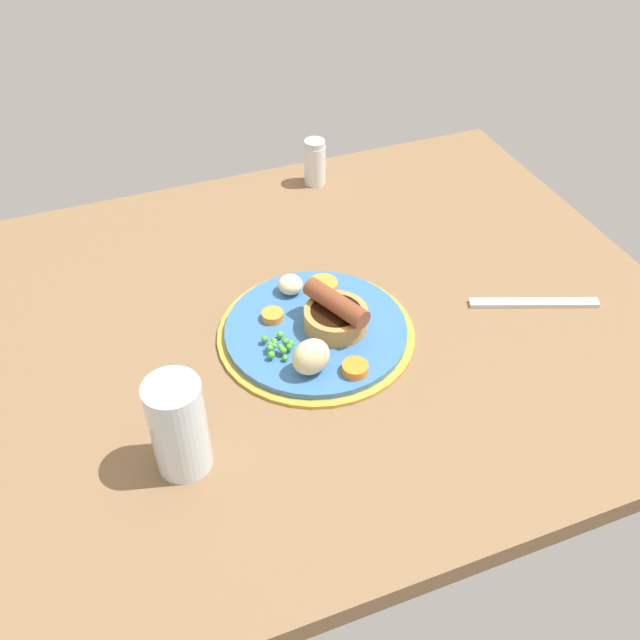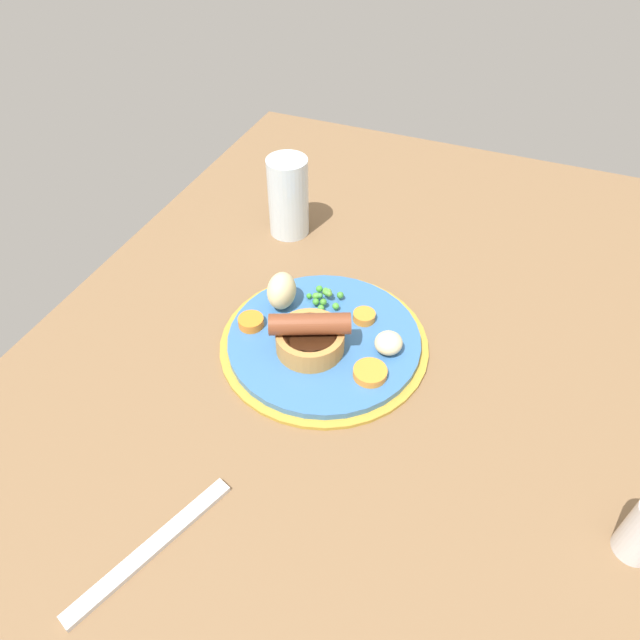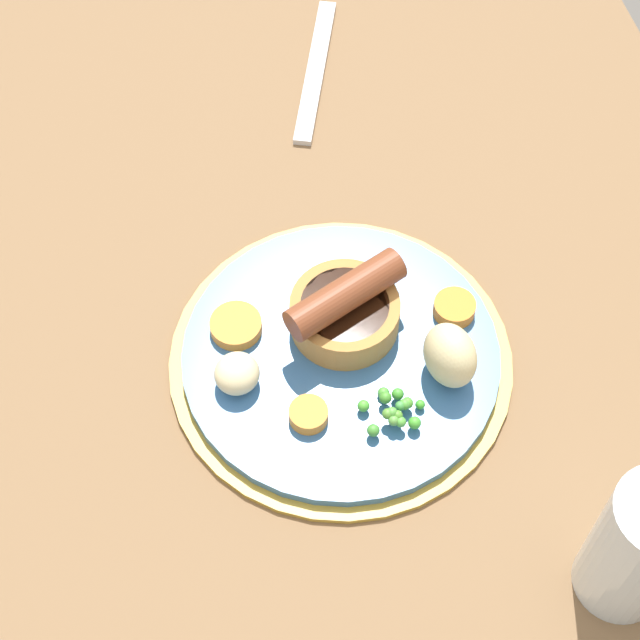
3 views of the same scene
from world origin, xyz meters
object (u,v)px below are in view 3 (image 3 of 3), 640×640
carrot_slice_0 (302,416)px  carrot_slice_2 (454,308)px  drinking_glass (639,548)px  sausage_pudding (345,309)px  potato_chunk_2 (450,355)px  dinner_plate (341,359)px  potato_chunk_0 (237,373)px  fork (316,70)px  carrot_slice_4 (236,326)px  pea_pile (393,409)px

carrot_slice_0 → carrot_slice_2: 14.91cm
drinking_glass → sausage_pudding: bearing=29.7°
potato_chunk_2 → drinking_glass: size_ratio=0.40×
dinner_plate → sausage_pudding: size_ratio=2.66×
dinner_plate → carrot_slice_0: carrot_slice_0 is taller
carrot_slice_2 → potato_chunk_0: bearing=97.6°
carrot_slice_0 → fork: bearing=-14.5°
potato_chunk_2 → carrot_slice_4: size_ratio=1.23×
dinner_plate → pea_pile: (-5.98, -2.43, 1.74)cm
pea_pile → potato_chunk_0: (5.26, 10.50, 0.43)cm
sausage_pudding → potato_chunk_2: (-5.88, -6.46, 0.34)cm
sausage_pudding → pea_pile: sausage_pudding is taller
potato_chunk_0 → potato_chunk_2: (-2.70, -15.39, 1.12)cm
carrot_slice_4 → potato_chunk_0: bearing=170.9°
carrot_slice_2 → fork: (29.05, 4.28, -1.70)cm
potato_chunk_0 → potato_chunk_2: size_ratio=0.70×
sausage_pudding → potato_chunk_0: (-3.18, 8.93, -0.78)cm
potato_chunk_0 → carrot_slice_4: 4.75cm
dinner_plate → potato_chunk_2: size_ratio=5.34×
potato_chunk_2 → carrot_slice_4: bearing=63.5°
pea_pile → drinking_glass: bearing=-141.8°
pea_pile → carrot_slice_2: size_ratio=1.51×
potato_chunk_2 → carrot_slice_4: 16.49cm
pea_pile → carrot_slice_0: pea_pile is taller
potato_chunk_2 → carrot_slice_2: (5.01, -2.07, -1.86)cm
carrot_slice_2 → carrot_slice_4: bearing=82.2°
dinner_plate → potato_chunk_0: 8.39cm
sausage_pudding → carrot_slice_4: sausage_pudding is taller
carrot_slice_0 → carrot_slice_2: same height
potato_chunk_2 → drinking_glass: 19.01cm
dinner_plate → drinking_glass: 25.96cm
carrot_slice_4 → carrot_slice_0: bearing=-159.5°
drinking_glass → pea_pile: bearing=38.2°
sausage_pudding → carrot_slice_2: size_ratio=3.04×
pea_pile → carrot_slice_2: (7.58, -6.96, -0.31)cm
carrot_slice_4 → sausage_pudding: bearing=-100.0°
potato_chunk_2 → carrot_slice_0: 11.64cm
carrot_slice_0 → carrot_slice_2: (6.41, -13.46, 0.05)cm
carrot_slice_2 → pea_pile: bearing=137.4°
pea_pile → drinking_glass: 19.47cm
potato_chunk_2 → pea_pile: bearing=117.6°
sausage_pudding → carrot_slice_2: sausage_pudding is taller
potato_chunk_2 → fork: (34.06, 2.21, -3.56)cm
carrot_slice_4 → drinking_glass: bearing=-139.1°
sausage_pudding → drinking_glass: size_ratio=0.80×
sausage_pudding → fork: 28.68cm
carrot_slice_4 → drinking_glass: size_ratio=0.32×
carrot_slice_0 → carrot_slice_4: 9.30cm
pea_pile → drinking_glass: drinking_glass is taller
carrot_slice_2 → carrot_slice_4: carrot_slice_2 is taller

